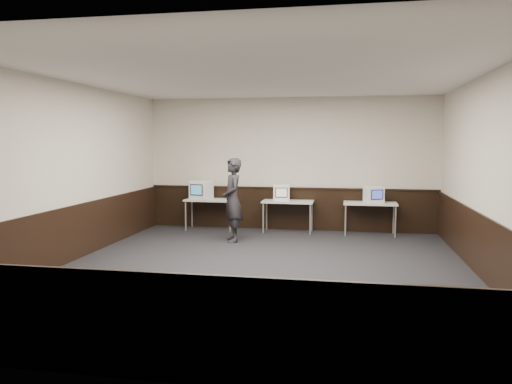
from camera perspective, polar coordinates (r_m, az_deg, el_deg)
floor at (r=8.44m, az=0.68°, el=-8.93°), size 8.00×8.00×0.00m
ceiling at (r=8.23m, az=0.71°, el=13.16°), size 8.00×8.00×0.00m
back_wall at (r=12.13m, az=3.92°, el=3.21°), size 7.00×0.00×7.00m
front_wall at (r=4.31m, az=-8.41°, el=-1.53°), size 7.00×0.00×7.00m
left_wall at (r=9.42m, az=-20.79°, el=2.10°), size 0.00×8.00×8.00m
right_wall at (r=8.33m, az=25.16°, el=1.50°), size 0.00×8.00×8.00m
wainscot_back at (r=12.21m, az=3.87°, el=-1.96°), size 6.98×0.04×1.00m
wainscot_front at (r=4.59m, az=-8.11°, el=-15.23°), size 6.98×0.04×1.00m
wainscot_left at (r=9.54m, az=-20.45°, el=-4.50°), size 0.04×7.98×1.00m
wainscot_right at (r=8.47m, az=24.71°, el=-5.94°), size 0.04×7.98×1.00m
wainscot_rail at (r=12.13m, az=3.88°, el=0.46°), size 6.98×0.06×0.04m
desk_left at (r=12.18m, az=-5.24°, el=-1.14°), size 1.20×0.60×0.75m
desk_center at (r=11.81m, az=3.66°, el=-1.35°), size 1.20×0.60×0.75m
desk_right at (r=11.74m, az=12.91°, el=-1.53°), size 1.20×0.60×0.75m
emac_left at (r=12.19m, az=-6.27°, el=0.24°), size 0.54×0.55×0.45m
emac_center at (r=11.82m, az=2.93°, el=-0.06°), size 0.42×0.45×0.38m
emac_right at (r=11.70m, az=13.31°, el=-0.29°), size 0.48×0.50×0.37m
person at (r=10.68m, az=-2.69°, el=-0.92°), size 0.65×0.77×1.80m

